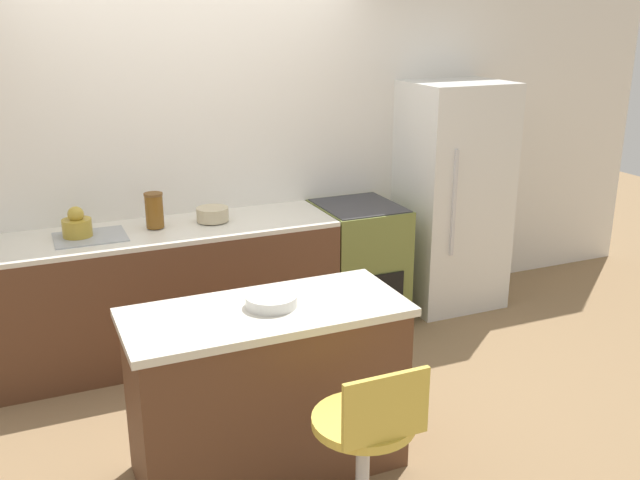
# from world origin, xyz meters

# --- Properties ---
(ground_plane) EXTENTS (14.00, 14.00, 0.00)m
(ground_plane) POSITION_xyz_m (0.00, 0.00, 0.00)
(ground_plane) COLOR #8E704C
(wall_back) EXTENTS (8.00, 0.06, 2.60)m
(wall_back) POSITION_xyz_m (0.00, 0.70, 1.30)
(wall_back) COLOR white
(wall_back) RESTS_ON ground_plane
(back_counter) EXTENTS (2.37, 0.65, 0.90)m
(back_counter) POSITION_xyz_m (-0.36, 0.34, 0.45)
(back_counter) COLOR brown
(back_counter) RESTS_ON ground_plane
(kitchen_island) EXTENTS (1.38, 0.61, 0.89)m
(kitchen_island) POSITION_xyz_m (-0.12, -1.16, 0.45)
(kitchen_island) COLOR brown
(kitchen_island) RESTS_ON ground_plane
(oven_range) EXTENTS (0.58, 0.66, 0.90)m
(oven_range) POSITION_xyz_m (1.13, 0.34, 0.45)
(oven_range) COLOR olive
(oven_range) RESTS_ON ground_plane
(refrigerator) EXTENTS (0.74, 0.65, 1.76)m
(refrigerator) POSITION_xyz_m (1.95, 0.36, 0.88)
(refrigerator) COLOR silver
(refrigerator) RESTS_ON ground_plane
(stool_chair) EXTENTS (0.44, 0.44, 0.93)m
(stool_chair) POSITION_xyz_m (0.06, -1.88, 0.46)
(stool_chair) COLOR #B7B7BC
(stool_chair) RESTS_ON ground_plane
(kettle) EXTENTS (0.18, 0.18, 0.19)m
(kettle) POSITION_xyz_m (-0.84, 0.38, 0.98)
(kettle) COLOR #B29333
(kettle) RESTS_ON back_counter
(mixing_bowl) EXTENTS (0.22, 0.22, 0.09)m
(mixing_bowl) POSITION_xyz_m (0.04, 0.38, 0.95)
(mixing_bowl) COLOR #C1B28E
(mixing_bowl) RESTS_ON back_counter
(canister_jar) EXTENTS (0.12, 0.12, 0.23)m
(canister_jar) POSITION_xyz_m (-0.35, 0.38, 1.02)
(canister_jar) COLOR brown
(canister_jar) RESTS_ON back_counter
(fruit_bowl) EXTENTS (0.25, 0.25, 0.06)m
(fruit_bowl) POSITION_xyz_m (-0.09, -1.14, 0.92)
(fruit_bowl) COLOR white
(fruit_bowl) RESTS_ON kitchen_island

